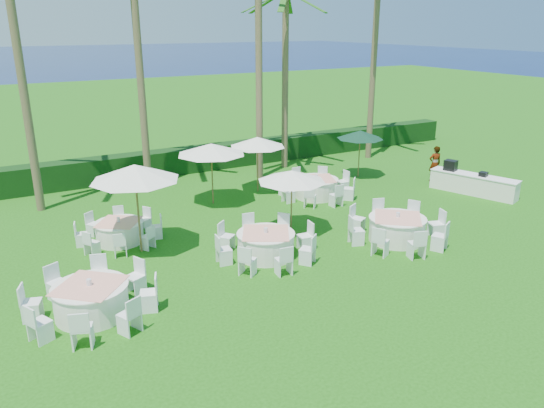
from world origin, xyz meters
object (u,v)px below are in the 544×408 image
at_px(banquet_table_a, 91,299).
at_px(banquet_table_c, 397,228).
at_px(umbrella_c, 211,149).
at_px(umbrella_d, 257,142).
at_px(banquet_table_b, 266,244).
at_px(umbrella_b, 292,176).
at_px(umbrella_a, 135,173).
at_px(buffet_table, 473,183).
at_px(banquet_table_d, 120,231).
at_px(staff_person, 435,164).
at_px(umbrella_green, 360,135).
at_px(banquet_table_f, 316,187).

height_order(banquet_table_a, banquet_table_c, banquet_table_c).
distance_m(umbrella_c, umbrella_d, 2.47).
distance_m(banquet_table_b, umbrella_b, 2.78).
bearing_deg(umbrella_b, banquet_table_c, -41.07).
distance_m(umbrella_a, buffet_table, 14.55).
bearing_deg(banquet_table_c, umbrella_b, 138.93).
bearing_deg(banquet_table_b, umbrella_d, 64.52).
height_order(banquet_table_c, buffet_table, buffet_table).
xyz_separation_m(banquet_table_d, umbrella_a, (0.41, -1.14, 2.29)).
bearing_deg(buffet_table, umbrella_b, -179.78).
bearing_deg(staff_person, umbrella_c, 1.98).
height_order(umbrella_b, umbrella_green, umbrella_b).
xyz_separation_m(umbrella_d, umbrella_green, (5.33, -0.29, -0.15)).
relative_size(banquet_table_a, banquet_table_d, 1.15).
height_order(banquet_table_d, umbrella_b, umbrella_b).
xyz_separation_m(banquet_table_c, buffet_table, (6.46, 2.44, 0.01)).
bearing_deg(banquet_table_b, umbrella_b, 37.92).
distance_m(umbrella_b, umbrella_d, 5.03).
bearing_deg(staff_person, banquet_table_d, 13.72).
distance_m(banquet_table_d, umbrella_green, 12.45).
height_order(banquet_table_f, umbrella_a, umbrella_a).
bearing_deg(umbrella_green, umbrella_d, 176.84).
bearing_deg(umbrella_b, banquet_table_a, -162.08).
distance_m(banquet_table_b, umbrella_green, 10.36).
relative_size(banquet_table_f, umbrella_b, 1.35).
relative_size(banquet_table_d, staff_person, 1.70).
height_order(banquet_table_c, banquet_table_d, banquet_table_c).
relative_size(banquet_table_c, buffet_table, 0.89).
height_order(umbrella_c, staff_person, umbrella_c).
distance_m(banquet_table_a, umbrella_c, 9.26).
xyz_separation_m(banquet_table_b, umbrella_b, (1.77, 1.38, 1.65)).
xyz_separation_m(umbrella_a, umbrella_green, (11.68, 3.65, -0.60)).
distance_m(banquet_table_f, umbrella_b, 4.53).
xyz_separation_m(umbrella_b, umbrella_c, (-1.18, 4.28, 0.22)).
bearing_deg(umbrella_b, umbrella_green, 35.06).
distance_m(banquet_table_c, umbrella_b, 4.00).
bearing_deg(umbrella_c, umbrella_b, -74.56).
bearing_deg(banquet_table_d, umbrella_d, 22.53).
distance_m(banquet_table_c, staff_person, 7.95).
bearing_deg(umbrella_green, staff_person, -41.34).
height_order(banquet_table_d, umbrella_c, umbrella_c).
distance_m(banquet_table_a, umbrella_a, 4.56).
bearing_deg(umbrella_a, umbrella_b, -10.37).
bearing_deg(banquet_table_a, umbrella_c, 47.23).
bearing_deg(banquet_table_f, banquet_table_d, -174.21).
distance_m(banquet_table_f, umbrella_a, 8.69).
bearing_deg(staff_person, umbrella_green, -28.35).
xyz_separation_m(umbrella_d, staff_person, (7.96, -2.61, -1.38)).
bearing_deg(buffet_table, banquet_table_b, -172.67).
bearing_deg(banquet_table_a, umbrella_green, 26.64).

